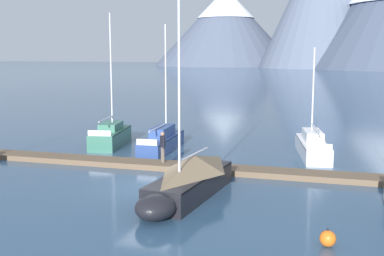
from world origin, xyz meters
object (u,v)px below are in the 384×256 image
sailboat_mid_dock_port (163,140)px  sailboat_second_berth (113,135)px  sailboat_mid_dock_starboard (188,179)px  person_on_dock (163,145)px  sailboat_far_berth (312,145)px  mooring_buoy_inner_mooring (328,239)px

sailboat_mid_dock_port → sailboat_second_berth: bearing=171.0°
sailboat_second_berth → sailboat_mid_dock_starboard: bearing=-48.3°
sailboat_mid_dock_port → person_on_dock: size_ratio=4.82×
sailboat_second_berth → person_on_dock: 8.25m
sailboat_mid_dock_port → sailboat_mid_dock_starboard: sailboat_mid_dock_starboard is taller
sailboat_mid_dock_starboard → sailboat_far_berth: size_ratio=1.31×
sailboat_second_berth → sailboat_mid_dock_port: 4.15m
sailboat_second_berth → sailboat_far_berth: size_ratio=1.26×
sailboat_second_berth → sailboat_mid_dock_starboard: 14.18m
mooring_buoy_inner_mooring → sailboat_far_berth: bearing=98.0°
sailboat_mid_dock_starboard → person_on_dock: (-3.33, 5.07, 0.43)m
sailboat_second_berth → mooring_buoy_inner_mooring: 21.16m
sailboat_mid_dock_starboard → person_on_dock: size_ratio=5.54×
sailboat_far_berth → sailboat_second_berth: bearing=-176.7°
person_on_dock → mooring_buoy_inner_mooring: size_ratio=2.72×
sailboat_second_berth → sailboat_mid_dock_port: bearing=-9.0°
sailboat_mid_dock_starboard → sailboat_far_berth: bearing=70.3°
sailboat_mid_dock_starboard → person_on_dock: 6.08m
sailboat_mid_dock_port → person_on_dock: (2.00, -4.87, 0.64)m
sailboat_second_berth → person_on_dock: sailboat_second_berth is taller
sailboat_far_berth → mooring_buoy_inner_mooring: sailboat_far_berth is taller
sailboat_mid_dock_port → mooring_buoy_inner_mooring: (11.52, -13.63, -0.35)m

